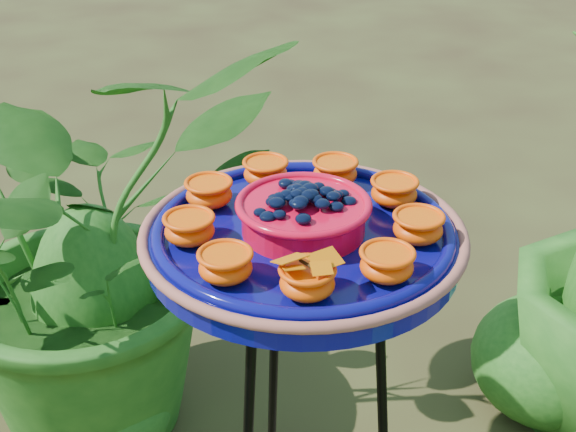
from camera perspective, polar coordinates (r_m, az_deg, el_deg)
name	(u,v)px	position (r m, az deg, el deg)	size (l,w,h in m)	color
feeder_dish	(303,232)	(1.05, 1.09, -1.16)	(0.53, 0.53, 0.10)	#080963
shrub_back_left	(87,243)	(1.82, -14.07, -1.87)	(0.85, 0.73, 0.94)	#1B4F15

